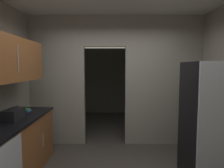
# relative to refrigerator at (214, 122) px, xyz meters

# --- Properties ---
(kitchen_partition) EXTENTS (3.70, 0.12, 2.76)m
(kitchen_partition) POSITION_rel_refrigerator_xyz_m (-1.37, 1.42, 0.57)
(kitchen_partition) COLOR #9E998C
(kitchen_partition) RESTS_ON ground
(adjoining_room_shell) EXTENTS (3.70, 3.01, 2.76)m
(adjoining_room_shell) POSITION_rel_refrigerator_xyz_m (-1.42, 3.47, 0.50)
(adjoining_room_shell) COLOR gray
(adjoining_room_shell) RESTS_ON ground
(refrigerator) EXTENTS (0.78, 0.78, 1.76)m
(refrigerator) POSITION_rel_refrigerator_xyz_m (0.00, 0.00, 0.00)
(refrigerator) COLOR black
(refrigerator) RESTS_ON ground
(lower_cabinet_run) EXTENTS (0.64, 2.07, 0.92)m
(lower_cabinet_run) POSITION_rel_refrigerator_xyz_m (-2.95, -0.13, -0.42)
(lower_cabinet_run) COLOR brown
(lower_cabinet_run) RESTS_ON ground
(upper_cabinet_counterside) EXTENTS (0.36, 1.86, 0.63)m
(upper_cabinet_counterside) POSITION_rel_refrigerator_xyz_m (-2.95, -0.13, 0.91)
(upper_cabinet_counterside) COLOR brown
(boombox) EXTENTS (0.21, 0.35, 0.19)m
(boombox) POSITION_rel_refrigerator_xyz_m (-2.92, -0.03, 0.12)
(boombox) COLOR black
(boombox) RESTS_ON lower_cabinet_run
(book_stack) EXTENTS (0.13, 0.15, 0.07)m
(book_stack) POSITION_rel_refrigerator_xyz_m (-2.93, 0.41, 0.07)
(book_stack) COLOR #8C3893
(book_stack) RESTS_ON lower_cabinet_run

